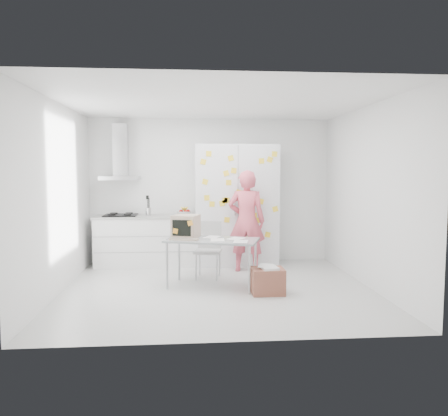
{
  "coord_description": "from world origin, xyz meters",
  "views": [
    {
      "loc": [
        -0.42,
        -6.28,
        1.75
      ],
      "look_at": [
        0.14,
        0.62,
        1.14
      ],
      "focal_mm": 35.0,
      "sensor_mm": 36.0,
      "label": 1
    }
  ],
  "objects": [
    {
      "name": "ceiling",
      "position": [
        0.0,
        0.0,
        2.7
      ],
      "size": [
        4.5,
        4.0,
        0.02
      ],
      "primitive_type": "cube",
      "color": "white",
      "rests_on": "walls"
    },
    {
      "name": "walls",
      "position": [
        0.0,
        0.72,
        1.35
      ],
      "size": [
        4.52,
        4.01,
        2.7
      ],
      "color": "white",
      "rests_on": "ground"
    },
    {
      "name": "range_hood",
      "position": [
        -1.65,
        1.84,
        1.96
      ],
      "size": [
        0.7,
        0.48,
        1.01
      ],
      "color": "silver",
      "rests_on": "walls"
    },
    {
      "name": "chair",
      "position": [
        -0.1,
        0.72,
        0.51
      ],
      "size": [
        0.48,
        0.48,
        0.91
      ],
      "rotation": [
        0.0,
        0.0,
        -0.2
      ],
      "color": "#ACACAA",
      "rests_on": "ground"
    },
    {
      "name": "desk",
      "position": [
        -0.32,
        0.25,
        0.81
      ],
      "size": [
        1.47,
        1.03,
        1.06
      ],
      "rotation": [
        0.0,
        0.0,
        -0.3
      ],
      "color": "#939A9D",
      "rests_on": "ground"
    },
    {
      "name": "cardboard_box",
      "position": [
        0.69,
        -0.31,
        0.19
      ],
      "size": [
        0.46,
        0.38,
        0.4
      ],
      "rotation": [
        0.0,
        0.0,
        0.0
      ],
      "color": "brown",
      "rests_on": "ground"
    },
    {
      "name": "floor",
      "position": [
        0.0,
        0.0,
        -0.01
      ],
      "size": [
        4.5,
        4.0,
        0.02
      ],
      "primitive_type": "cube",
      "color": "silver",
      "rests_on": "ground"
    },
    {
      "name": "counter_run",
      "position": [
        -1.2,
        1.7,
        0.47
      ],
      "size": [
        1.84,
        0.63,
        1.28
      ],
      "color": "white",
      "rests_on": "ground"
    },
    {
      "name": "tall_cabinet",
      "position": [
        0.45,
        1.67,
        1.1
      ],
      "size": [
        1.5,
        0.68,
        2.2
      ],
      "color": "silver",
      "rests_on": "ground"
    },
    {
      "name": "person",
      "position": [
        0.57,
        1.1,
        0.87
      ],
      "size": [
        0.71,
        0.55,
        1.74
      ],
      "primitive_type": "imported",
      "rotation": [
        0.0,
        0.0,
        2.91
      ],
      "color": "#DB5566",
      "rests_on": "ground"
    }
  ]
}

